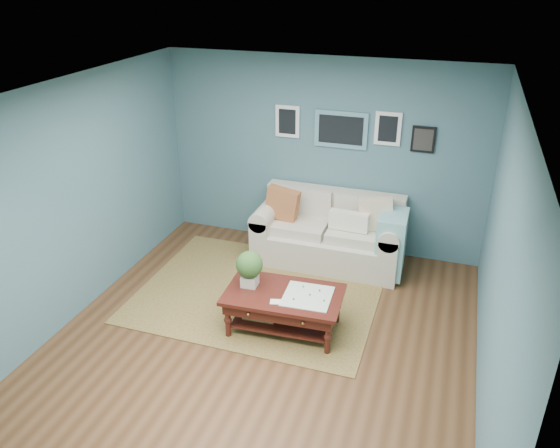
% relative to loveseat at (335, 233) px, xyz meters
% --- Properties ---
extents(room_shell, '(5.00, 5.02, 2.70)m').
position_rel_loveseat_xyz_m(room_shell, '(-0.33, -1.97, 0.93)').
color(room_shell, brown).
rests_on(room_shell, ground).
extents(area_rug, '(2.93, 2.35, 0.01)m').
position_rel_loveseat_xyz_m(area_rug, '(-0.71, -1.12, -0.42)').
color(area_rug, brown).
rests_on(area_rug, ground).
extents(loveseat, '(2.04, 0.93, 1.05)m').
position_rel_loveseat_xyz_m(loveseat, '(0.00, 0.00, 0.00)').
color(loveseat, beige).
rests_on(loveseat, ground).
extents(coffee_table, '(1.33, 0.82, 0.90)m').
position_rel_loveseat_xyz_m(coffee_table, '(-0.25, -1.72, -0.03)').
color(coffee_table, '#34160C').
rests_on(coffee_table, ground).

